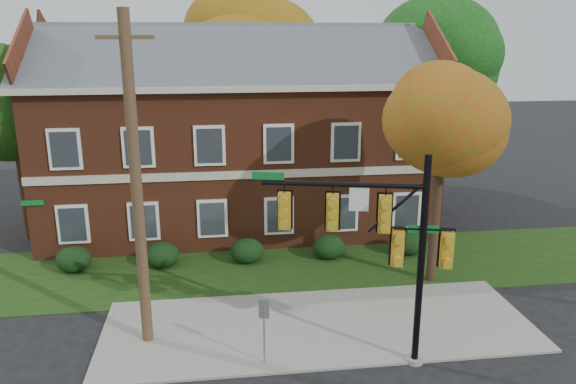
{
  "coord_description": "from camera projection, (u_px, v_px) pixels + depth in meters",
  "views": [
    {
      "loc": [
        -3.17,
        -15.26,
        9.3
      ],
      "look_at": [
        -0.76,
        3.0,
        4.08
      ],
      "focal_mm": 35.0,
      "sensor_mm": 36.0,
      "label": 1
    }
  ],
  "objects": [
    {
      "name": "grass_strip",
      "position": [
        297.0,
        266.0,
        23.21
      ],
      "size": [
        30.0,
        6.0,
        0.04
      ],
      "primitive_type": "cube",
      "color": "#193811",
      "rests_on": "ground"
    },
    {
      "name": "hedge_far_left",
      "position": [
        74.0,
        259.0,
        22.61
      ],
      "size": [
        1.4,
        1.26,
        1.05
      ],
      "primitive_type": "ellipsoid",
      "color": "black",
      "rests_on": "ground"
    },
    {
      "name": "tree_left_rear",
      "position": [
        16.0,
        96.0,
        24.53
      ],
      "size": [
        5.4,
        5.1,
        8.88
      ],
      "color": "black",
      "rests_on": "ground"
    },
    {
      "name": "tree_far_rear",
      "position": [
        253.0,
        41.0,
        33.88
      ],
      "size": [
        6.84,
        6.46,
        11.52
      ],
      "color": "black",
      "rests_on": "ground"
    },
    {
      "name": "ground",
      "position": [
        325.0,
        343.0,
        17.5
      ],
      "size": [
        120.0,
        120.0,
        0.0
      ],
      "primitive_type": "plane",
      "color": "black",
      "rests_on": "ground"
    },
    {
      "name": "traffic_signal",
      "position": [
        382.0,
        237.0,
        15.52
      ],
      "size": [
        5.47,
        1.43,
        6.24
      ],
      "rotation": [
        0.0,
        0.0,
        -0.23
      ],
      "color": "gray",
      "rests_on": "ground"
    },
    {
      "name": "tree_near_right",
      "position": [
        451.0,
        110.0,
        20.02
      ],
      "size": [
        4.5,
        4.25,
        8.58
      ],
      "color": "black",
      "rests_on": "ground"
    },
    {
      "name": "hedge_center",
      "position": [
        247.0,
        251.0,
        23.49
      ],
      "size": [
        1.4,
        1.26,
        1.05
      ],
      "primitive_type": "ellipsoid",
      "color": "black",
      "rests_on": "ground"
    },
    {
      "name": "apartment_building",
      "position": [
        239.0,
        125.0,
        27.29
      ],
      "size": [
        18.8,
        8.8,
        9.74
      ],
      "color": "brown",
      "rests_on": "ground"
    },
    {
      "name": "hedge_left",
      "position": [
        162.0,
        255.0,
        23.05
      ],
      "size": [
        1.4,
        1.26,
        1.05
      ],
      "primitive_type": "ellipsoid",
      "color": "black",
      "rests_on": "ground"
    },
    {
      "name": "sign_post",
      "position": [
        264.0,
        321.0,
        15.97
      ],
      "size": [
        0.3,
        0.1,
        2.09
      ],
      "rotation": [
        0.0,
        0.0,
        -0.2
      ],
      "color": "slate",
      "rests_on": "ground"
    },
    {
      "name": "sidewalk",
      "position": [
        319.0,
        326.0,
        18.44
      ],
      "size": [
        14.0,
        5.0,
        0.08
      ],
      "primitive_type": "cube",
      "color": "gray",
      "rests_on": "ground"
    },
    {
      "name": "utility_pole",
      "position": [
        136.0,
        186.0,
        16.21
      ],
      "size": [
        1.53,
        0.47,
        9.98
      ],
      "rotation": [
        0.0,
        0.0,
        0.24
      ],
      "color": "#493522",
      "rests_on": "ground"
    },
    {
      "name": "tree_right_rear",
      "position": [
        458.0,
        57.0,
        28.67
      ],
      "size": [
        6.3,
        5.95,
        10.62
      ],
      "color": "black",
      "rests_on": "ground"
    },
    {
      "name": "hedge_far_right",
      "position": [
        408.0,
        243.0,
        24.37
      ],
      "size": [
        1.4,
        1.26,
        1.05
      ],
      "primitive_type": "ellipsoid",
      "color": "black",
      "rests_on": "ground"
    },
    {
      "name": "hedge_right",
      "position": [
        329.0,
        247.0,
        23.93
      ],
      "size": [
        1.4,
        1.26,
        1.05
      ],
      "primitive_type": "ellipsoid",
      "color": "black",
      "rests_on": "ground"
    }
  ]
}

